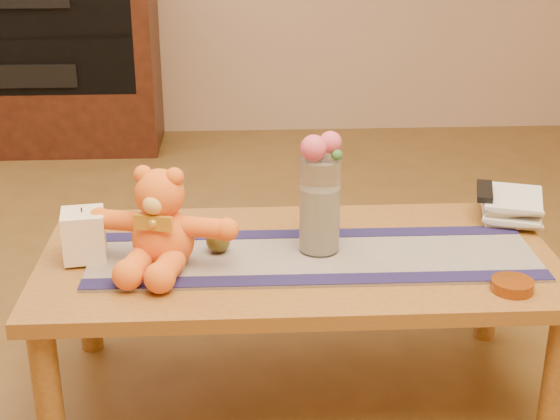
{
  "coord_description": "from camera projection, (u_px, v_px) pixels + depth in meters",
  "views": [
    {
      "loc": [
        -0.16,
        -2.01,
        1.39
      ],
      "look_at": [
        -0.05,
        0.0,
        0.58
      ],
      "focal_mm": 52.12,
      "sensor_mm": 36.0,
      "label": 1
    }
  ],
  "objects": [
    {
      "name": "persian_runner",
      "position": [
        314.0,
        257.0,
        2.19
      ],
      "size": [
        1.2,
        0.36,
        0.01
      ],
      "primitive_type": "cube",
      "rotation": [
        0.0,
        0.0,
        -0.01
      ],
      "color": "#1F1B4C",
      "rests_on": "coffee_table_top"
    },
    {
      "name": "stereo_lower",
      "position": [
        42.0,
        71.0,
        4.33
      ],
      "size": [
        0.42,
        0.28,
        0.12
      ],
      "primitive_type": "cube",
      "color": "black",
      "rests_on": "media_cabinet"
    },
    {
      "name": "teddy_bear",
      "position": [
        162.0,
        219.0,
        2.1
      ],
      "size": [
        0.44,
        0.4,
        0.25
      ],
      "primitive_type": null,
      "rotation": [
        0.0,
        0.0,
        -0.26
      ],
      "color": "orange",
      "rests_on": "persian_runner"
    },
    {
      "name": "rose_right",
      "position": [
        330.0,
        142.0,
        2.11
      ],
      "size": [
        0.06,
        0.06,
        0.06
      ],
      "primitive_type": "sphere",
      "color": "#D54B60",
      "rests_on": "glass_vase"
    },
    {
      "name": "book_lower",
      "position": [
        485.0,
        208.0,
        2.45
      ],
      "size": [
        0.23,
        0.27,
        0.02
      ],
      "primitive_type": "imported",
      "rotation": [
        0.0,
        0.0,
        -0.36
      ],
      "color": "beige",
      "rests_on": "book_bottom"
    },
    {
      "name": "runner_border_far",
      "position": [
        309.0,
        234.0,
        2.32
      ],
      "size": [
        1.2,
        0.07,
        0.0
      ],
      "primitive_type": "cube",
      "rotation": [
        0.0,
        0.0,
        -0.01
      ],
      "color": "#1A1642",
      "rests_on": "persian_runner"
    },
    {
      "name": "blue_flower_back",
      "position": [
        323.0,
        145.0,
        2.15
      ],
      "size": [
        0.04,
        0.04,
        0.04
      ],
      "primitive_type": "sphere",
      "color": "#5366B5",
      "rests_on": "glass_vase"
    },
    {
      "name": "bronze_ball",
      "position": [
        218.0,
        240.0,
        2.2
      ],
      "size": [
        0.08,
        0.08,
        0.07
      ],
      "primitive_type": "sphere",
      "rotation": [
        0.0,
        0.0,
        0.3
      ],
      "color": "#51481B",
      "rests_on": "persian_runner"
    },
    {
      "name": "rose_left",
      "position": [
        314.0,
        148.0,
        2.1
      ],
      "size": [
        0.07,
        0.07,
        0.07
      ],
      "primitive_type": "sphere",
      "color": "#D54B60",
      "rests_on": "glass_vase"
    },
    {
      "name": "blue_flower_side",
      "position": [
        309.0,
        150.0,
        2.13
      ],
      "size": [
        0.04,
        0.04,
        0.04
      ],
      "primitive_type": "sphere",
      "color": "#5366B5",
      "rests_on": "glass_vase"
    },
    {
      "name": "cabinet_cavity",
      "position": [
        33.0,
        37.0,
        4.16
      ],
      "size": [
        1.02,
        0.03,
        0.61
      ],
      "primitive_type": "cube",
      "color": "black",
      "rests_on": "media_cabinet"
    },
    {
      "name": "runner_border_near",
      "position": [
        318.0,
        279.0,
        2.05
      ],
      "size": [
        1.2,
        0.07,
        0.0
      ],
      "primitive_type": "cube",
      "rotation": [
        0.0,
        0.0,
        -0.01
      ],
      "color": "#1A1642",
      "rests_on": "persian_runner"
    },
    {
      "name": "book_top",
      "position": [
        486.0,
        196.0,
        2.44
      ],
      "size": [
        0.23,
        0.26,
        0.02
      ],
      "primitive_type": "imported",
      "rotation": [
        0.0,
        0.0,
        -0.32
      ],
      "color": "beige",
      "rests_on": "book_upper"
    },
    {
      "name": "table_leg_br",
      "position": [
        489.0,
        280.0,
        2.61
      ],
      "size": [
        0.07,
        0.07,
        0.41
      ],
      "primitive_type": "cylinder",
      "color": "brown",
      "rests_on": "floor"
    },
    {
      "name": "glass_vase",
      "position": [
        320.0,
        206.0,
        2.17
      ],
      "size": [
        0.11,
        0.11,
        0.26
      ],
      "primitive_type": "cylinder",
      "color": "silver",
      "rests_on": "persian_runner"
    },
    {
      "name": "cabinet_shelf",
      "position": [
        37.0,
        34.0,
        4.24
      ],
      "size": [
        1.02,
        0.2,
        0.02
      ],
      "primitive_type": "cube",
      "color": "black",
      "rests_on": "media_cabinet"
    },
    {
      "name": "amber_dish",
      "position": [
        512.0,
        285.0,
        2.01
      ],
      "size": [
        0.13,
        0.13,
        0.03
      ],
      "primitive_type": "cylinder",
      "rotation": [
        0.0,
        0.0,
        -0.24
      ],
      "color": "#BF5914",
      "rests_on": "coffee_table_top"
    },
    {
      "name": "leaf_sprig",
      "position": [
        337.0,
        155.0,
        2.1
      ],
      "size": [
        0.03,
        0.03,
        0.03
      ],
      "primitive_type": "sphere",
      "color": "#33662D",
      "rests_on": "glass_vase"
    },
    {
      "name": "table_leg_fr",
      "position": [
        556.0,
        383.0,
        2.07
      ],
      "size": [
        0.07,
        0.07,
        0.41
      ],
      "primitive_type": "cylinder",
      "color": "brown",
      "rests_on": "floor"
    },
    {
      "name": "candle_wick",
      "position": [
        81.0,
        210.0,
        2.12
      ],
      "size": [
        0.0,
        0.0,
        0.01
      ],
      "primitive_type": "cylinder",
      "rotation": [
        0.0,
        0.0,
        0.14
      ],
      "color": "black",
      "rests_on": "pillar_candle"
    },
    {
      "name": "floor",
      "position": [
        297.0,
        393.0,
        2.38
      ],
      "size": [
        5.5,
        5.5,
        0.0
      ],
      "primitive_type": "plane",
      "color": "brown",
      "rests_on": "ground"
    },
    {
      "name": "pillar_candle",
      "position": [
        84.0,
        235.0,
        2.15
      ],
      "size": [
        0.12,
        0.12,
        0.13
      ],
      "primitive_type": "cube",
      "rotation": [
        0.0,
        0.0,
        0.14
      ],
      "color": "#FFE6BB",
      "rests_on": "persian_runner"
    },
    {
      "name": "table_leg_bl",
      "position": [
        87.0,
        290.0,
        2.55
      ],
      "size": [
        0.07,
        0.07,
        0.41
      ],
      "primitive_type": "cylinder",
      "color": "brown",
      "rests_on": "floor"
    },
    {
      "name": "potpourri_fill",
      "position": [
        320.0,
        219.0,
        2.19
      ],
      "size": [
        0.09,
        0.09,
        0.18
      ],
      "primitive_type": "cylinder",
      "color": "beige",
      "rests_on": "glass_vase"
    },
    {
      "name": "book_upper",
      "position": [
        482.0,
        201.0,
        2.45
      ],
      "size": [
        0.2,
        0.25,
        0.02
      ],
      "primitive_type": "imported",
      "rotation": [
        0.0,
        0.0,
        -0.17
      ],
      "color": "beige",
      "rests_on": "book_lower"
    },
    {
      "name": "media_cabinet",
      "position": [
        45.0,
        50.0,
        4.42
      ],
      "size": [
        1.2,
        0.5,
        1.1
      ],
      "primitive_type": "cube",
      "color": "black",
      "rests_on": "floor"
    },
    {
      "name": "book_bottom",
      "position": [
        482.0,
        213.0,
        2.46
      ],
      "size": [
        0.21,
        0.25,
        0.02
      ],
      "primitive_type": "imported",
      "rotation": [
        0.0,
        0.0,
        -0.22
      ],
      "color": "beige",
      "rests_on": "coffee_table_top"
    },
    {
      "name": "coffee_table_top",
      "position": [
        298.0,
        260.0,
        2.22
      ],
      "size": [
        1.4,
        0.7,
        0.04
      ],
      "primitive_type": "cube",
      "color": "brown",
      "rests_on": "floor"
    },
    {
      "name": "tv_remote",
      "position": [
        485.0,
        191.0,
        2.43
      ],
      "size": [
        0.09,
        0.17,
        0.02
      ],
      "primitive_type": "cube",
      "rotation": [
        0.0,
        0.0,
        -0.27
      ],
      "color": "black",
      "rests_on": "book_top"
    },
    {
      "name": "table_leg_fl",
      "position": [
        48.0,
        399.0,
        2.01
      ],
      "size": [
        0.07,
        0.07,
        0.41
      ],
      "primitive_type": "cylinder",
      "color": "brown",
      "rests_on": "floor"
    }
  ]
}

